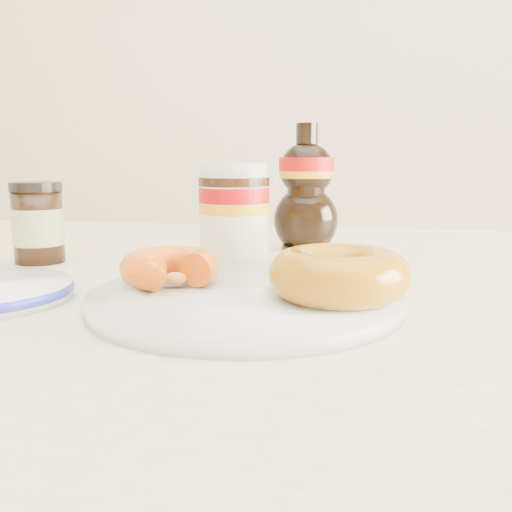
% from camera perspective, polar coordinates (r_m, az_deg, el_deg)
% --- Properties ---
extents(dining_table, '(1.40, 0.90, 0.75)m').
position_cam_1_polar(dining_table, '(0.64, -2.98, -9.07)').
color(dining_table, '#FEF0C1').
rests_on(dining_table, ground).
extents(plate, '(0.26, 0.26, 0.01)m').
position_cam_1_polar(plate, '(0.48, -1.10, -4.26)').
color(plate, white).
rests_on(plate, dining_table).
extents(donut_bitten, '(0.11, 0.11, 0.03)m').
position_cam_1_polar(donut_bitten, '(0.51, -8.65, -1.14)').
color(donut_bitten, '#CC660B').
rests_on(donut_bitten, plate).
extents(donut_whole, '(0.13, 0.13, 0.04)m').
position_cam_1_polar(donut_whole, '(0.46, 8.26, -1.80)').
color(donut_whole, '#975E09').
rests_on(donut_whole, plate).
extents(nutella_jar, '(0.08, 0.08, 0.12)m').
position_cam_1_polar(nutella_jar, '(0.68, -2.19, 4.70)').
color(nutella_jar, white).
rests_on(nutella_jar, dining_table).
extents(syrup_bottle, '(0.10, 0.10, 0.17)m').
position_cam_1_polar(syrup_bottle, '(0.77, 5.04, 6.81)').
color(syrup_bottle, black).
rests_on(syrup_bottle, dining_table).
extents(dark_jar, '(0.06, 0.06, 0.10)m').
position_cam_1_polar(dark_jar, '(0.73, -20.98, 3.06)').
color(dark_jar, black).
rests_on(dark_jar, dining_table).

